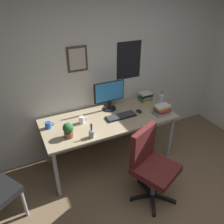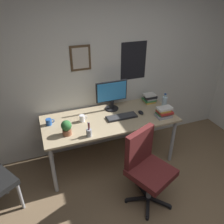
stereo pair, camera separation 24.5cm
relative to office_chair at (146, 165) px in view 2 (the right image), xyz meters
The scene contains 13 objects.
wall_back 1.49m from the office_chair, 90.81° to the left, with size 4.40×0.10×2.60m.
desk 0.83m from the office_chair, 101.83° to the left, with size 1.84×0.79×0.74m.
office_chair is the anchor object (origin of this frame).
monitor 1.13m from the office_chair, 92.72° to the left, with size 0.46×0.20×0.43m.
keyboard 0.79m from the office_chair, 90.41° to the left, with size 0.43×0.15×0.03m.
computer_mouse 0.85m from the office_chair, 68.78° to the left, with size 0.06×0.11×0.04m.
water_bottle 1.06m from the office_chair, 48.60° to the left, with size 0.07×0.07×0.25m.
coffee_mug_near 1.36m from the office_chair, 136.56° to the left, with size 0.11×0.08×0.09m.
coffee_mug_far 1.04m from the office_chair, 122.49° to the left, with size 0.11×0.07×0.09m.
potted_plant 1.05m from the office_chair, 141.97° to the left, with size 0.13×0.13×0.19m.
pen_cup 0.78m from the office_chair, 137.99° to the left, with size 0.07×0.07×0.20m.
book_stack_left 1.23m from the office_chair, 60.67° to the left, with size 0.19×0.17×0.13m.
book_stack_right 0.86m from the office_chair, 46.25° to the left, with size 0.23×0.19×0.13m.
Camera 2 is at (-1.03, -0.81, 2.36)m, focal length 35.87 mm.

